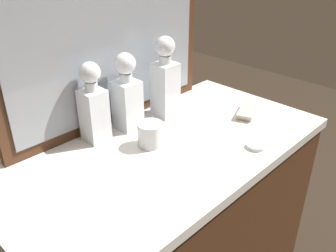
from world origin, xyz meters
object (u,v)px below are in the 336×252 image
object	(u,v)px
crystal_tumbler_far_left	(150,135)
porcelain_dish	(256,146)
crystal_decanter_far_left	(165,85)
crystal_decanter_right	(94,110)
crystal_decanter_rear	(128,99)
silver_brush_front	(247,112)

from	to	relation	value
crystal_tumbler_far_left	porcelain_dish	distance (m)	0.35
crystal_decanter_far_left	porcelain_dish	xyz separation A→B (m)	(0.03, -0.39, -0.12)
crystal_decanter_far_left	crystal_decanter_right	bearing A→B (deg)	173.02
crystal_decanter_rear	crystal_tumbler_far_left	size ratio (longest dim) A/B	3.23
crystal_decanter_far_left	silver_brush_front	distance (m)	0.34
crystal_tumbler_far_left	porcelain_dish	xyz separation A→B (m)	(0.23, -0.27, -0.03)
crystal_decanter_rear	silver_brush_front	distance (m)	0.48
crystal_tumbler_far_left	silver_brush_front	distance (m)	0.44
crystal_decanter_rear	crystal_tumbler_far_left	distance (m)	0.17
crystal_decanter_right	silver_brush_front	size ratio (longest dim) A/B	1.85
crystal_tumbler_far_left	porcelain_dish	bearing A→B (deg)	-48.94
crystal_tumbler_far_left	silver_brush_front	size ratio (longest dim) A/B	0.58
crystal_decanter_far_left	porcelain_dish	size ratio (longest dim) A/B	5.13
crystal_decanter_far_left	crystal_tumbler_far_left	bearing A→B (deg)	-147.63
crystal_decanter_right	crystal_decanter_rear	world-z (taller)	crystal_decanter_rear
crystal_decanter_right	crystal_decanter_rear	size ratio (longest dim) A/B	0.99
crystal_decanter_right	porcelain_dish	distance (m)	0.55
crystal_decanter_far_left	crystal_decanter_rear	bearing A→B (deg)	171.18
crystal_decanter_rear	silver_brush_front	bearing A→B (deg)	-33.31
crystal_decanter_right	crystal_tumbler_far_left	distance (m)	0.21
crystal_tumbler_far_left	silver_brush_front	world-z (taller)	crystal_tumbler_far_left
silver_brush_front	crystal_decanter_far_left	bearing A→B (deg)	134.32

